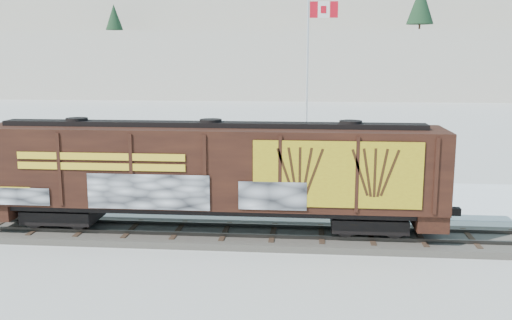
# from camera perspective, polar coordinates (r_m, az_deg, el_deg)

# --- Properties ---
(ground) EXTENTS (500.00, 500.00, 0.00)m
(ground) POSITION_cam_1_polar(r_m,az_deg,el_deg) (23.96, 1.71, -7.91)
(ground) COLOR white
(ground) RESTS_ON ground
(rail_track) EXTENTS (50.00, 3.40, 0.43)m
(rail_track) POSITION_cam_1_polar(r_m,az_deg,el_deg) (23.91, 1.71, -7.58)
(rail_track) COLOR #59544C
(rail_track) RESTS_ON ground
(parking_strip) EXTENTS (40.00, 8.00, 0.03)m
(parking_strip) POSITION_cam_1_polar(r_m,az_deg,el_deg) (31.16, 2.58, -3.60)
(parking_strip) COLOR white
(parking_strip) RESTS_ON ground
(hillside) EXTENTS (360.00, 110.00, 93.00)m
(hillside) POSITION_cam_1_polar(r_m,az_deg,el_deg) (162.67, 4.89, 12.64)
(hillside) COLOR white
(hillside) RESTS_ON ground
(hopper_railcar) EXTENTS (18.72, 3.06, 4.45)m
(hopper_railcar) POSITION_cam_1_polar(r_m,az_deg,el_deg) (23.50, -4.48, -0.95)
(hopper_railcar) COLOR black
(hopper_railcar) RESTS_ON rail_track
(flagpole) EXTENTS (2.30, 0.90, 11.08)m
(flagpole) POSITION_cam_1_polar(r_m,az_deg,el_deg) (36.94, 5.26, 4.92)
(flagpole) COLOR silver
(flagpole) RESTS_ON ground
(car_silver) EXTENTS (4.18, 2.85, 1.32)m
(car_silver) POSITION_cam_1_polar(r_m,az_deg,el_deg) (31.35, -9.95, -2.39)
(car_silver) COLOR #B1B5B9
(car_silver) RESTS_ON parking_strip
(car_white) EXTENTS (5.29, 2.98, 1.65)m
(car_white) POSITION_cam_1_polar(r_m,az_deg,el_deg) (30.79, -3.30, -2.17)
(car_white) COLOR silver
(car_white) RESTS_ON parking_strip
(car_dark) EXTENTS (4.78, 2.02, 1.38)m
(car_dark) POSITION_cam_1_polar(r_m,az_deg,el_deg) (29.29, 5.53, -3.12)
(car_dark) COLOR black
(car_dark) RESTS_ON parking_strip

